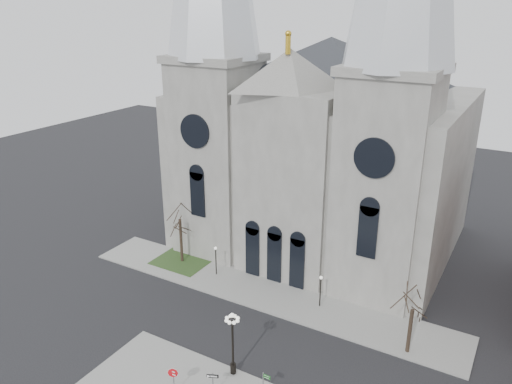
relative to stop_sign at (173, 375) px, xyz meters
The scene contains 12 objects.
ground 5.07m from the stop_sign, 104.95° to the left, with size 160.00×160.00×0.00m, color black.
sidewalk_far 15.72m from the stop_sign, 94.48° to the left, with size 40.00×6.00×0.14m, color gray.
grass_patch 20.66m from the stop_sign, 126.40° to the left, with size 6.00×5.00×0.18m, color #27411C.
cathedral 32.12m from the stop_sign, 92.55° to the left, with size 33.00×26.66×54.00m.
tree_left 20.93m from the stop_sign, 126.40° to the left, with size 3.20×3.20×7.50m.
tree_right 19.52m from the stop_sign, 44.57° to the left, with size 3.20×3.20×6.00m.
ped_lamp_left 17.63m from the stop_sign, 114.19° to the left, with size 0.32×0.32×3.26m.
ped_lamp_right 16.78m from the stop_sign, 73.44° to the left, with size 0.32×0.32×3.26m.
stop_sign is the anchor object (origin of this frame).
globe_lamp 5.14m from the stop_sign, 57.59° to the left, with size 1.29×1.29×5.51m.
one_way_sign 2.93m from the stop_sign, 26.01° to the left, with size 0.83×0.41×2.05m.
street_name_sign 6.69m from the stop_sign, 28.54° to the left, with size 0.65×0.08×2.04m.
Camera 1 is at (21.23, -27.00, 27.37)m, focal length 35.00 mm.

